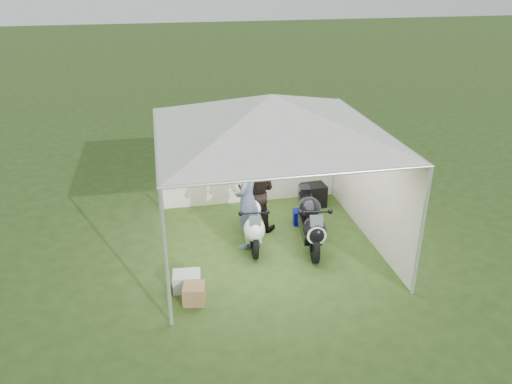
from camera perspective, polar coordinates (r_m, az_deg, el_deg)
ground at (r=9.86m, az=1.55°, el=-6.06°), size 80.00×80.00×0.00m
canopy_tent at (r=8.85m, az=1.70°, el=8.50°), size 5.66×5.66×3.00m
motorcycle_white at (r=9.69m, az=-0.49°, el=-3.36°), size 0.48×1.78×0.87m
motorcycle_black at (r=9.64m, az=6.25°, el=-3.31°), size 0.60×1.96×0.96m
paddock_stand at (r=10.60m, az=5.39°, el=-2.87°), size 0.44×0.31×0.31m
person_dark_jacket at (r=10.11m, az=0.05°, el=0.03°), size 0.98×0.90×1.65m
person_blue_jacket at (r=9.43m, az=-1.02°, el=-0.92°), size 0.72×0.84×1.94m
equipment_box at (r=11.36m, az=6.58°, el=-0.37°), size 0.55×0.45×0.52m
crate_0 at (r=8.64m, az=-7.90°, el=-10.07°), size 0.49×0.40×0.31m
crate_1 at (r=8.34m, az=-7.09°, el=-11.45°), size 0.40×0.40×0.31m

